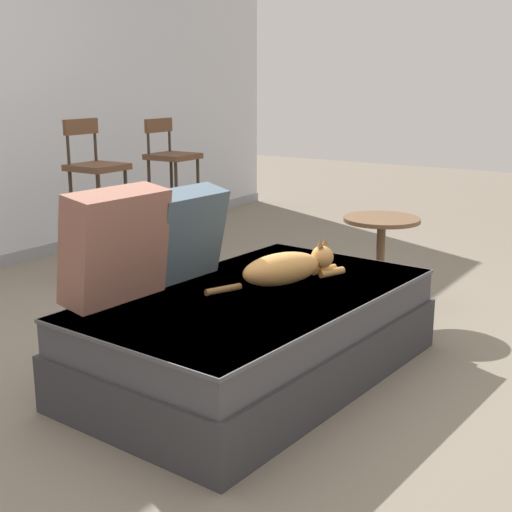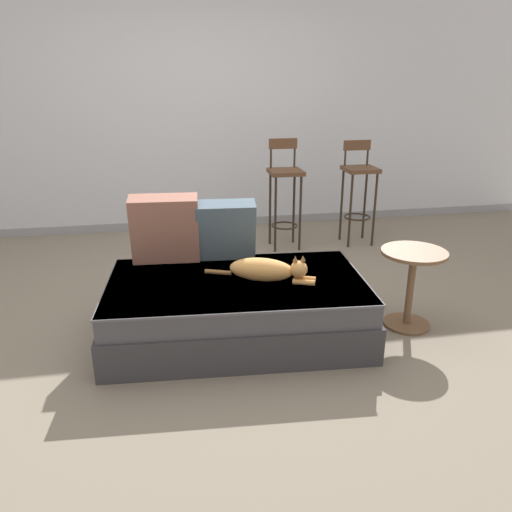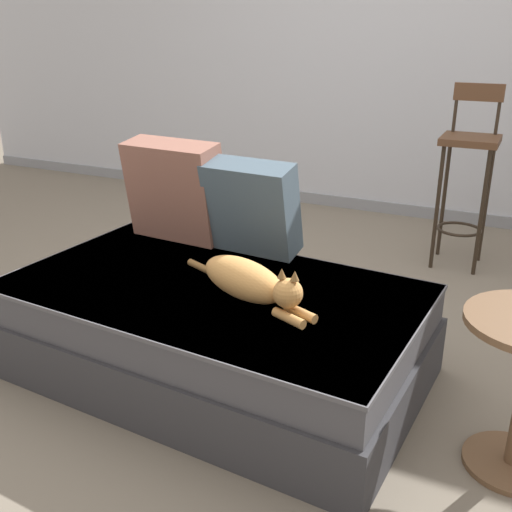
{
  "view_description": "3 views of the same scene",
  "coord_description": "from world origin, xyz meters",
  "px_view_note": "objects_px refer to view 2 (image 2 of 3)",
  "views": [
    {
      "loc": [
        -2.57,
        -2.07,
        1.34
      ],
      "look_at": [
        0.15,
        -0.3,
        0.52
      ],
      "focal_mm": 50.0,
      "sensor_mm": 36.0,
      "label": 1
    },
    {
      "loc": [
        -0.43,
        -3.37,
        1.67
      ],
      "look_at": [
        0.15,
        -0.3,
        0.52
      ],
      "focal_mm": 35.0,
      "sensor_mm": 36.0,
      "label": 2
    },
    {
      "loc": [
        1.12,
        -2.33,
        1.4
      ],
      "look_at": [
        0.15,
        -0.3,
        0.52
      ],
      "focal_mm": 42.0,
      "sensor_mm": 36.0,
      "label": 3
    }
  ],
  "objects_px": {
    "couch": "(237,307)",
    "side_table": "(411,278)",
    "throw_pillow_middle": "(226,230)",
    "bar_stool_near_window": "(285,186)",
    "bar_stool_by_doorway": "(359,183)",
    "cat": "(266,270)",
    "throw_pillow_corner": "(165,229)"
  },
  "relations": [
    {
      "from": "couch",
      "to": "throw_pillow_corner",
      "type": "distance_m",
      "value": 0.75
    },
    {
      "from": "couch",
      "to": "bar_stool_by_doorway",
      "type": "height_order",
      "value": "bar_stool_by_doorway"
    },
    {
      "from": "cat",
      "to": "bar_stool_near_window",
      "type": "distance_m",
      "value": 1.88
    },
    {
      "from": "throw_pillow_middle",
      "to": "cat",
      "type": "bearing_deg",
      "value": -65.4
    },
    {
      "from": "bar_stool_near_window",
      "to": "side_table",
      "type": "relative_size",
      "value": 1.93
    },
    {
      "from": "bar_stool_near_window",
      "to": "bar_stool_by_doorway",
      "type": "relative_size",
      "value": 1.03
    },
    {
      "from": "couch",
      "to": "bar_stool_by_doorway",
      "type": "xyz_separation_m",
      "value": [
        1.52,
        1.74,
        0.42
      ]
    },
    {
      "from": "bar_stool_near_window",
      "to": "cat",
      "type": "bearing_deg",
      "value": -107.38
    },
    {
      "from": "couch",
      "to": "cat",
      "type": "distance_m",
      "value": 0.34
    },
    {
      "from": "throw_pillow_middle",
      "to": "bar_stool_near_window",
      "type": "relative_size",
      "value": 0.41
    },
    {
      "from": "throw_pillow_corner",
      "to": "throw_pillow_middle",
      "type": "bearing_deg",
      "value": -3.99
    },
    {
      "from": "cat",
      "to": "bar_stool_near_window",
      "type": "bearing_deg",
      "value": 72.62
    },
    {
      "from": "couch",
      "to": "throw_pillow_middle",
      "type": "distance_m",
      "value": 0.58
    },
    {
      "from": "side_table",
      "to": "cat",
      "type": "bearing_deg",
      "value": 177.92
    },
    {
      "from": "throw_pillow_corner",
      "to": "side_table",
      "type": "height_order",
      "value": "throw_pillow_corner"
    },
    {
      "from": "bar_stool_by_doorway",
      "to": "bar_stool_near_window",
      "type": "bearing_deg",
      "value": 179.96
    },
    {
      "from": "throw_pillow_corner",
      "to": "throw_pillow_middle",
      "type": "xyz_separation_m",
      "value": [
        0.42,
        -0.03,
        -0.02
      ]
    },
    {
      "from": "bar_stool_near_window",
      "to": "bar_stool_by_doorway",
      "type": "bearing_deg",
      "value": -0.04
    },
    {
      "from": "couch",
      "to": "throw_pillow_middle",
      "type": "height_order",
      "value": "throw_pillow_middle"
    },
    {
      "from": "couch",
      "to": "side_table",
      "type": "relative_size",
      "value": 3.17
    },
    {
      "from": "throw_pillow_corner",
      "to": "bar_stool_near_window",
      "type": "xyz_separation_m",
      "value": [
        1.19,
        1.32,
        -0.02
      ]
    },
    {
      "from": "throw_pillow_middle",
      "to": "side_table",
      "type": "distance_m",
      "value": 1.33
    },
    {
      "from": "side_table",
      "to": "throw_pillow_middle",
      "type": "bearing_deg",
      "value": 158.32
    },
    {
      "from": "cat",
      "to": "bar_stool_by_doorway",
      "type": "bearing_deg",
      "value": 53.37
    },
    {
      "from": "throw_pillow_corner",
      "to": "bar_stool_near_window",
      "type": "relative_size",
      "value": 0.45
    },
    {
      "from": "throw_pillow_middle",
      "to": "bar_stool_by_doorway",
      "type": "height_order",
      "value": "bar_stool_by_doorway"
    },
    {
      "from": "throw_pillow_middle",
      "to": "side_table",
      "type": "xyz_separation_m",
      "value": [
        1.21,
        -0.48,
        -0.26
      ]
    },
    {
      "from": "couch",
      "to": "cat",
      "type": "xyz_separation_m",
      "value": [
        0.19,
        -0.05,
        0.27
      ]
    },
    {
      "from": "bar_stool_near_window",
      "to": "bar_stool_by_doorway",
      "type": "xyz_separation_m",
      "value": [
        0.77,
        -0.0,
        0.0
      ]
    },
    {
      "from": "throw_pillow_middle",
      "to": "bar_stool_by_doorway",
      "type": "distance_m",
      "value": 2.04
    },
    {
      "from": "throw_pillow_corner",
      "to": "bar_stool_near_window",
      "type": "distance_m",
      "value": 1.77
    },
    {
      "from": "throw_pillow_corner",
      "to": "side_table",
      "type": "bearing_deg",
      "value": -17.36
    }
  ]
}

